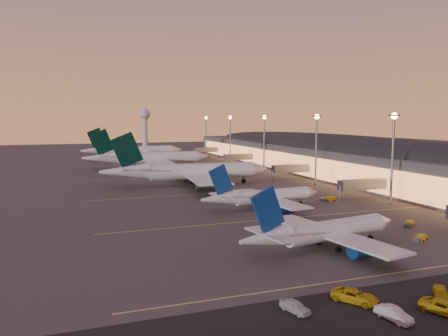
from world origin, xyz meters
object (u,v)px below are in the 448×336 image
(airliner_wide_mid, at_px, (148,158))
(baggage_tug_c, at_px, (328,199))
(service_van_b, at_px, (445,307))
(airliner_narrow_north, at_px, (263,197))
(radar_tower, at_px, (145,122))
(baggage_tug_a, at_px, (420,238))
(service_van_f, at_px, (355,296))
(airliner_wide_near, at_px, (188,172))
(airliner_wide_far, at_px, (133,151))
(airliner_narrow_south, at_px, (323,232))
(baggage_tug_b, at_px, (409,224))
(baggage_tug_d, at_px, (307,208))
(service_van_d, at_px, (441,292))
(service_van_c, at_px, (394,314))
(service_van_a, at_px, (295,306))

(airliner_wide_mid, xyz_separation_m, baggage_tug_c, (35.70, -103.05, -4.50))
(baggage_tug_c, relative_size, service_van_b, 0.73)
(airliner_narrow_north, height_order, radar_tower, radar_tower)
(baggage_tug_a, relative_size, service_van_f, 0.65)
(airliner_wide_near, distance_m, service_van_f, 106.37)
(airliner_wide_far, bearing_deg, airliner_narrow_south, -88.35)
(baggage_tug_b, distance_m, service_van_f, 47.78)
(radar_tower, bearing_deg, airliner_narrow_north, -92.37)
(radar_tower, distance_m, baggage_tug_b, 282.81)
(airliner_narrow_north, xyz_separation_m, airliner_wide_mid, (-12.49, 106.96, 1.77))
(airliner_wide_mid, bearing_deg, service_van_f, -89.43)
(baggage_tug_d, height_order, service_van_f, service_van_f)
(airliner_wide_mid, distance_m, radar_tower, 148.73)
(baggage_tug_c, bearing_deg, service_van_f, -103.09)
(airliner_narrow_north, relative_size, baggage_tug_c, 8.09)
(radar_tower, bearing_deg, service_van_d, -92.24)
(airliner_wide_far, xyz_separation_m, service_van_f, (-1.52, -219.20, -4.11))
(airliner_wide_mid, relative_size, airliner_wide_far, 1.02)
(airliner_narrow_south, bearing_deg, airliner_wide_far, 82.66)
(baggage_tug_d, relative_size, service_van_c, 0.70)
(airliner_narrow_north, xyz_separation_m, baggage_tug_b, (23.20, -28.77, -2.77))
(airliner_wide_near, distance_m, baggage_tug_a, 89.57)
(airliner_narrow_south, height_order, airliner_wide_near, airliner_wide_near)
(airliner_wide_near, distance_m, baggage_tug_b, 82.21)
(baggage_tug_b, relative_size, service_van_f, 0.65)
(airliner_wide_near, height_order, service_van_f, airliner_wide_near)
(airliner_wide_far, relative_size, service_van_a, 13.49)
(service_van_a, bearing_deg, airliner_wide_near, 64.38)
(service_van_b, xyz_separation_m, service_van_f, (-8.44, 6.78, -0.00))
(baggage_tug_a, bearing_deg, baggage_tug_c, 58.65)
(radar_tower, distance_m, baggage_tug_d, 258.68)
(service_van_b, relative_size, service_van_f, 1.00)
(airliner_wide_mid, bearing_deg, airliner_narrow_south, -85.96)
(baggage_tug_a, bearing_deg, airliner_wide_far, 75.62)
(radar_tower, relative_size, baggage_tug_b, 8.19)
(airliner_narrow_north, bearing_deg, baggage_tug_d, -29.28)
(airliner_wide_near, xyz_separation_m, baggage_tug_b, (31.47, -75.80, -4.58))
(baggage_tug_d, height_order, service_van_a, service_van_a)
(airliner_wide_far, bearing_deg, baggage_tug_d, -82.51)
(airliner_narrow_north, bearing_deg, airliner_narrow_south, -102.77)
(baggage_tug_a, distance_m, service_van_f, 36.48)
(airliner_wide_mid, distance_m, service_van_d, 169.16)
(service_van_b, height_order, service_van_d, service_van_b)
(airliner_narrow_north, bearing_deg, baggage_tug_b, -56.53)
(baggage_tug_a, relative_size, service_van_a, 0.89)
(airliner_narrow_south, relative_size, baggage_tug_c, 8.18)
(baggage_tug_b, xyz_separation_m, service_van_a, (-45.86, -30.35, 0.24))
(baggage_tug_a, xyz_separation_m, service_van_d, (-18.46, -22.93, 0.26))
(baggage_tug_b, bearing_deg, airliner_wide_near, 77.08)
(airliner_narrow_south, bearing_deg, baggage_tug_b, 7.38)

